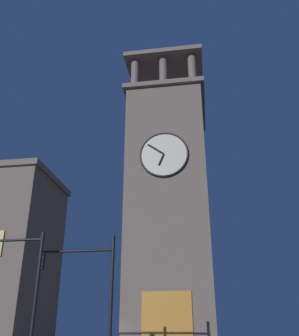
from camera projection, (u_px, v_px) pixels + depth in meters
clocktower at (170, 210)px, 30.28m from camera, size 6.71×8.32×27.24m
traffic_signal_near at (16, 275)px, 16.47m from camera, size 3.31×0.41×5.73m
traffic_signal_mid at (87, 280)px, 16.83m from camera, size 3.60×0.41×5.68m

